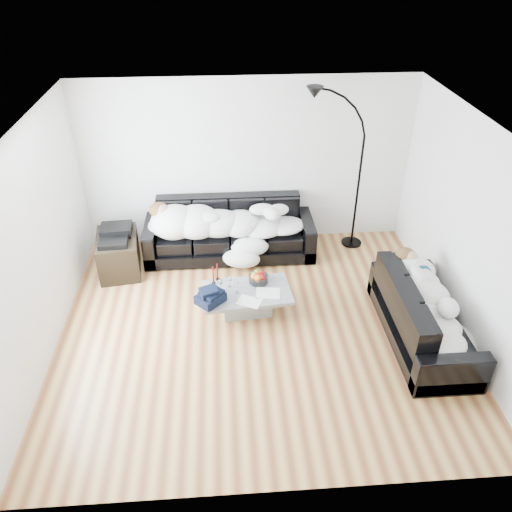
{
  "coord_description": "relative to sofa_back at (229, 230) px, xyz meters",
  "views": [
    {
      "loc": [
        -0.37,
        -4.84,
        4.31
      ],
      "look_at": [
        0.0,
        0.3,
        0.9
      ],
      "focal_mm": 35.0,
      "sensor_mm": 36.0,
      "label": 1
    }
  ],
  "objects": [
    {
      "name": "sofa_right",
      "position": [
        2.31,
        -2.1,
        -0.03
      ],
      "size": [
        0.83,
        1.94,
        0.78
      ],
      "primitive_type": "cube",
      "rotation": [
        0.0,
        0.0,
        1.57
      ],
      "color": "black",
      "rests_on": "ground"
    },
    {
      "name": "candle_left",
      "position": [
        -0.25,
        -1.25,
        0.05
      ],
      "size": [
        0.06,
        0.06,
        0.27
      ],
      "primitive_type": "cylinder",
      "rotation": [
        0.0,
        0.0,
        -0.25
      ],
      "color": "maroon",
      "rests_on": "coffee_table"
    },
    {
      "name": "wine_glass_b",
      "position": [
        -0.16,
        -1.4,
        0.0
      ],
      "size": [
        0.08,
        0.08,
        0.17
      ],
      "primitive_type": "cylinder",
      "rotation": [
        0.0,
        0.0,
        0.08
      ],
      "color": "white",
      "rests_on": "coffee_table"
    },
    {
      "name": "stereo",
      "position": [
        -1.65,
        -0.34,
        0.21
      ],
      "size": [
        0.46,
        0.36,
        0.13
      ],
      "primitive_type": "cube",
      "rotation": [
        0.0,
        0.0,
        0.06
      ],
      "color": "black",
      "rests_on": "av_cabinet"
    },
    {
      "name": "sleeper_back",
      "position": [
        0.0,
        -0.05,
        0.22
      ],
      "size": [
        2.18,
        0.75,
        0.44
      ],
      "primitive_type": null,
      "color": "white",
      "rests_on": "sofa_back"
    },
    {
      "name": "wall_left",
      "position": [
        -2.2,
        -1.77,
        0.88
      ],
      "size": [
        0.02,
        4.5,
        2.6
      ],
      "primitive_type": "cube",
      "color": "silver",
      "rests_on": "ground"
    },
    {
      "name": "newspaper_a",
      "position": [
        0.46,
        -1.51,
        -0.08
      ],
      "size": [
        0.34,
        0.28,
        0.01
      ],
      "primitive_type": "cube",
      "rotation": [
        0.0,
        0.0,
        -0.13
      ],
      "color": "silver",
      "rests_on": "coffee_table"
    },
    {
      "name": "candle_right",
      "position": [
        -0.19,
        -1.16,
        0.04
      ],
      "size": [
        0.06,
        0.06,
        0.26
      ],
      "primitive_type": "cylinder",
      "rotation": [
        0.0,
        0.0,
        0.26
      ],
      "color": "maroon",
      "rests_on": "coffee_table"
    },
    {
      "name": "wall_back",
      "position": [
        0.3,
        0.48,
        0.88
      ],
      "size": [
        5.0,
        0.02,
        2.6
      ],
      "primitive_type": "cube",
      "color": "silver",
      "rests_on": "ground"
    },
    {
      "name": "floor_lamp",
      "position": [
        1.98,
        0.15,
        0.69
      ],
      "size": [
        0.82,
        0.36,
        2.22
      ],
      "primitive_type": null,
      "rotation": [
        0.0,
        0.0,
        0.04
      ],
      "color": "black",
      "rests_on": "ground"
    },
    {
      "name": "sleeper_right",
      "position": [
        2.31,
        -2.1,
        0.2
      ],
      "size": [
        0.7,
        1.66,
        0.41
      ],
      "primitive_type": null,
      "rotation": [
        0.0,
        0.0,
        1.57
      ],
      "color": "white",
      "rests_on": "sofa_right"
    },
    {
      "name": "wine_glass_a",
      "position": [
        -0.04,
        -1.33,
        -0.01
      ],
      "size": [
        0.08,
        0.08,
        0.16
      ],
      "primitive_type": "cylinder",
      "rotation": [
        0.0,
        0.0,
        -0.23
      ],
      "color": "white",
      "rests_on": "coffee_table"
    },
    {
      "name": "navy_jacket",
      "position": [
        -0.27,
        -1.68,
        0.08
      ],
      "size": [
        0.46,
        0.44,
        0.18
      ],
      "primitive_type": null,
      "rotation": [
        0.0,
        0.0,
        0.55
      ],
      "color": "black",
      "rests_on": "coffee_table"
    },
    {
      "name": "wine_glass_c",
      "position": [
        0.05,
        -1.48,
        -0.0
      ],
      "size": [
        0.09,
        0.09,
        0.17
      ],
      "primitive_type": "cylinder",
      "rotation": [
        0.0,
        0.0,
        0.26
      ],
      "color": "white",
      "rests_on": "coffee_table"
    },
    {
      "name": "shoes",
      "position": [
        0.25,
        -1.42,
        -0.37
      ],
      "size": [
        0.53,
        0.45,
        0.1
      ],
      "primitive_type": null,
      "rotation": [
        0.0,
        0.0,
        -0.28
      ],
      "color": "#472311",
      "rests_on": "ground"
    },
    {
      "name": "teal_cushion",
      "position": [
        2.25,
        -1.5,
        0.3
      ],
      "size": [
        0.42,
        0.38,
        0.2
      ],
      "primitive_type": "ellipsoid",
      "rotation": [
        0.0,
        0.0,
        0.24
      ],
      "color": "#0B4152",
      "rests_on": "sofa_right"
    },
    {
      "name": "ground",
      "position": [
        0.3,
        -1.77,
        -0.42
      ],
      "size": [
        5.0,
        5.0,
        0.0
      ],
      "primitive_type": "plane",
      "color": "brown",
      "rests_on": "ground"
    },
    {
      "name": "coffee_table",
      "position": [
        0.18,
        -1.44,
        -0.25
      ],
      "size": [
        1.21,
        0.77,
        0.34
      ],
      "primitive_type": "cube",
      "rotation": [
        0.0,
        0.0,
        0.09
      ],
      "color": "#939699",
      "rests_on": "ground"
    },
    {
      "name": "wall_right",
      "position": [
        2.8,
        -1.77,
        0.88
      ],
      "size": [
        0.02,
        4.5,
        2.6
      ],
      "primitive_type": "cube",
      "color": "silver",
      "rests_on": "ground"
    },
    {
      "name": "sofa_back",
      "position": [
        0.0,
        0.0,
        0.0
      ],
      "size": [
        2.58,
        0.89,
        0.84
      ],
      "primitive_type": "cube",
      "color": "black",
      "rests_on": "ground"
    },
    {
      "name": "fruit_bowl",
      "position": [
        0.35,
        -1.25,
        -0.01
      ],
      "size": [
        0.32,
        0.32,
        0.16
      ],
      "primitive_type": "cylinder",
      "rotation": [
        0.0,
        0.0,
        0.26
      ],
      "color": "white",
      "rests_on": "coffee_table"
    },
    {
      "name": "av_cabinet",
      "position": [
        -1.65,
        -0.34,
        -0.14
      ],
      "size": [
        0.68,
        0.9,
        0.57
      ],
      "primitive_type": "cube",
      "rotation": [
        0.0,
        0.0,
        0.14
      ],
      "color": "black",
      "rests_on": "ground"
    },
    {
      "name": "newspaper_b",
      "position": [
        0.2,
        -1.67,
        -0.08
      ],
      "size": [
        0.36,
        0.32,
        0.01
      ],
      "primitive_type": "cube",
      "rotation": [
        0.0,
        0.0,
        -0.44
      ],
      "color": "silver",
      "rests_on": "coffee_table"
    },
    {
      "name": "ceiling",
      "position": [
        0.3,
        -1.77,
        2.18
      ],
      "size": [
        5.0,
        5.0,
        0.0
      ],
      "primitive_type": "plane",
      "color": "white",
      "rests_on": "ground"
    }
  ]
}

